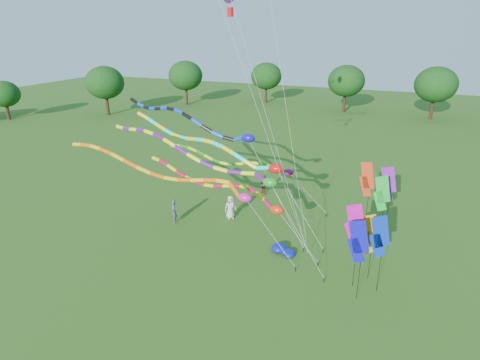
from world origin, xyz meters
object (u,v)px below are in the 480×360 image
at_px(person_b, 174,212).
at_px(tube_kite_red, 230,190).
at_px(blue_nylon_heap, 285,251).
at_px(tube_kite_orange, 175,175).
at_px(person_a, 230,207).
at_px(person_c, 264,184).

bearing_deg(person_b, tube_kite_red, 39.64).
relative_size(blue_nylon_heap, person_b, 0.84).
distance_m(tube_kite_orange, blue_nylon_heap, 8.54).
distance_m(person_a, person_b, 4.27).
distance_m(person_a, person_c, 5.67).
relative_size(tube_kite_red, person_a, 6.79).
bearing_deg(person_a, person_b, 174.18).
bearing_deg(blue_nylon_heap, person_b, 172.01).
bearing_deg(tube_kite_orange, person_c, 78.20).
distance_m(blue_nylon_heap, person_b, 9.02).
xyz_separation_m(tube_kite_red, person_a, (-1.29, 2.95, -2.75)).
bearing_deg(person_c, tube_kite_orange, 122.48).
bearing_deg(tube_kite_red, blue_nylon_heap, 0.57).
relative_size(person_a, person_c, 1.09).
bearing_deg(blue_nylon_heap, tube_kite_orange, -168.54).
bearing_deg(person_c, tube_kite_red, 138.55).
bearing_deg(person_b, person_a, 80.12).
relative_size(tube_kite_orange, person_c, 9.38).
height_order(tube_kite_red, person_b, tube_kite_red).
bearing_deg(person_c, person_b, 106.58).
xyz_separation_m(tube_kite_orange, blue_nylon_heap, (6.96, 1.41, -4.74)).
bearing_deg(person_c, person_a, 127.25).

